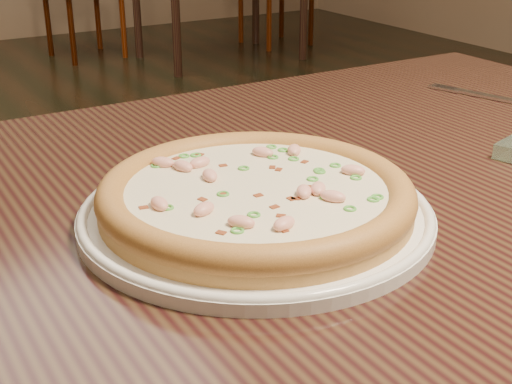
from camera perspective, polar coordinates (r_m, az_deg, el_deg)
hero_table at (r=0.82m, az=5.40°, el=-5.38°), size 1.20×0.80×0.75m
plate at (r=0.68m, az=0.00°, el=-1.65°), size 0.34×0.34×0.02m
pizza at (r=0.67m, az=-0.00°, el=-0.22°), size 0.30×0.30×0.03m
fork at (r=1.14m, az=17.94°, el=7.33°), size 0.07×0.17×0.00m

